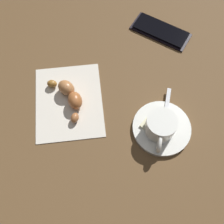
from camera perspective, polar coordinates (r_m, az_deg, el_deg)
ground_plane at (r=0.63m, az=1.00°, el=0.53°), size 1.80×1.80×0.00m
saucer at (r=0.61m, az=9.96°, el=-3.33°), size 0.13×0.13×0.01m
espresso_cup at (r=0.58m, az=9.78°, el=-2.95°), size 0.07×0.09×0.05m
teaspoon at (r=0.61m, az=10.55°, el=-2.64°), size 0.03×0.14×0.01m
sugar_packet at (r=0.61m, az=7.74°, el=-1.47°), size 0.05×0.06×0.01m
napkin at (r=0.64m, az=-9.47°, el=2.27°), size 0.19×0.22×0.00m
croissant at (r=0.63m, az=-9.35°, el=3.58°), size 0.10×0.11×0.03m
cell_phone at (r=0.76m, az=9.86°, el=16.50°), size 0.17×0.13×0.01m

